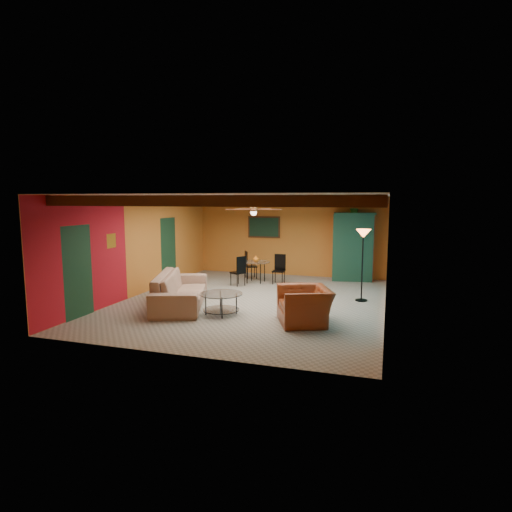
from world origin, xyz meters
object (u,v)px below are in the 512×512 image
(armoire, at_px, (354,248))
(potted_plant, at_px, (355,207))
(sofa, at_px, (181,289))
(coffee_table, at_px, (221,304))
(armchair, at_px, (305,305))
(dining_table, at_px, (256,268))
(floor_lamp, at_px, (362,265))
(vase, at_px, (256,250))

(armoire, height_order, potted_plant, potted_plant)
(sofa, xyz_separation_m, coffee_table, (1.26, -0.46, -0.15))
(potted_plant, bearing_deg, coffee_table, -116.12)
(armchair, distance_m, coffee_table, 1.95)
(coffee_table, relative_size, armoire, 0.46)
(coffee_table, height_order, dining_table, dining_table)
(coffee_table, distance_m, floor_lamp, 3.82)
(dining_table, bearing_deg, potted_plant, 24.67)
(coffee_table, xyz_separation_m, floor_lamp, (2.97, 2.30, 0.68))
(dining_table, bearing_deg, armchair, -59.36)
(dining_table, bearing_deg, armoire, 24.67)
(dining_table, distance_m, floor_lamp, 3.69)
(vase, bearing_deg, sofa, -104.92)
(armchair, xyz_separation_m, armoire, (0.58, 5.24, 0.68))
(coffee_table, height_order, vase, vase)
(armoire, distance_m, floor_lamp, 2.87)
(coffee_table, xyz_separation_m, dining_table, (-0.37, 3.81, 0.21))
(dining_table, distance_m, vase, 0.56)
(sofa, bearing_deg, vase, -34.67)
(potted_plant, bearing_deg, dining_table, -155.33)
(sofa, bearing_deg, dining_table, -34.67)
(coffee_table, xyz_separation_m, vase, (-0.37, 3.81, 0.77))
(coffee_table, height_order, armoire, armoire)
(armoire, relative_size, potted_plant, 4.65)
(floor_lamp, height_order, potted_plant, potted_plant)
(floor_lamp, bearing_deg, armchair, -113.12)
(sofa, xyz_separation_m, vase, (0.89, 3.34, 0.62))
(floor_lamp, relative_size, vase, 9.40)
(floor_lamp, xyz_separation_m, vase, (-3.34, 1.51, 0.09))
(sofa, bearing_deg, potted_plant, -58.75)
(sofa, xyz_separation_m, armoire, (3.78, 4.67, 0.66))
(coffee_table, bearing_deg, armchair, -3.00)
(sofa, distance_m, dining_table, 3.46)
(sofa, distance_m, armoire, 6.04)
(floor_lamp, distance_m, vase, 3.66)
(sofa, height_order, armchair, sofa)
(armoire, bearing_deg, armchair, -104.23)
(dining_table, relative_size, vase, 8.94)
(dining_table, relative_size, floor_lamp, 0.95)
(floor_lamp, distance_m, potted_plant, 3.20)
(dining_table, bearing_deg, vase, 0.00)
(armchair, distance_m, potted_plant, 5.63)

